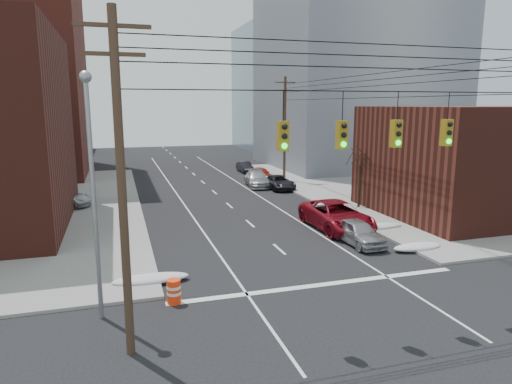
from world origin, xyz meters
TOP-DOWN VIEW (x-y plane):
  - ground at (0.00, 0.00)m, footprint 160.00×160.00m
  - sidewalk_ne at (27.00, 27.00)m, footprint 40.00×40.00m
  - building_brick_far at (-26.00, 74.00)m, footprint 22.00×18.00m
  - building_office at (22.00, 44.00)m, footprint 22.00×20.00m
  - building_glass at (24.00, 70.00)m, footprint 20.00×18.00m
  - building_storefront at (18.00, 16.00)m, footprint 16.00×12.00m
  - utility_pole_left at (-8.50, 3.00)m, footprint 2.20×0.28m
  - utility_pole_far at (8.50, 34.00)m, footprint 2.20×0.28m
  - traffic_signals at (0.10, 2.97)m, footprint 17.00×0.42m
  - street_light at (-9.50, 6.00)m, footprint 0.44×0.44m
  - bare_tree at (9.59, 20.00)m, footprint 2.09×2.20m
  - snow_nw at (-7.40, 9.00)m, footprint 3.50×1.08m
  - snow_ne at (7.40, 9.50)m, footprint 3.00×1.08m
  - snow_east_far at (7.40, 14.00)m, footprint 4.00×1.08m
  - red_pickup at (5.08, 14.96)m, footprint 3.15×6.68m
  - parked_car_a at (4.80, 11.60)m, footprint 1.80×4.29m
  - parked_car_b at (4.80, 16.39)m, footprint 2.00×4.29m
  - parked_car_c at (6.40, 29.87)m, footprint 2.31×4.84m
  - parked_car_d at (4.80, 31.87)m, footprint 2.80×5.46m
  - parked_car_e at (6.40, 35.66)m, footprint 2.07×4.22m
  - parked_car_f at (6.28, 41.82)m, footprint 1.38×3.87m
  - lot_car_a at (-14.73, 24.75)m, footprint 4.61×1.82m
  - lot_car_b at (-13.08, 26.77)m, footprint 5.39×3.81m
  - lot_car_c at (-16.03, 20.43)m, footprint 5.49×3.40m
  - construction_barrel at (-6.64, 6.50)m, footprint 0.71×0.71m

SIDE VIEW (x-z plane):
  - ground at x=0.00m, z-range 0.00..0.00m
  - sidewalk_ne at x=27.00m, z-range 0.00..0.15m
  - snow_nw at x=-7.40m, z-range 0.00..0.42m
  - snow_ne at x=7.40m, z-range 0.00..0.42m
  - snow_east_far at x=7.40m, z-range 0.00..0.42m
  - construction_barrel at x=-6.64m, z-range 0.02..1.05m
  - parked_car_f at x=6.28m, z-range 0.00..1.27m
  - parked_car_c at x=6.40m, z-range 0.00..1.33m
  - parked_car_b at x=4.80m, z-range 0.00..1.36m
  - parked_car_e at x=6.40m, z-range 0.00..1.38m
  - parked_car_a at x=4.80m, z-range 0.00..1.45m
  - parked_car_d at x=4.80m, z-range 0.00..1.52m
  - lot_car_b at x=-13.08m, z-range 0.15..1.52m
  - lot_car_c at x=-16.03m, z-range 0.15..1.63m
  - lot_car_a at x=-14.73m, z-range 0.15..1.64m
  - red_pickup at x=5.08m, z-range 0.00..1.84m
  - bare_tree at x=9.59m, z-range -0.15..4.79m
  - building_storefront at x=18.00m, z-range 0.00..8.00m
  - street_light at x=-9.50m, z-range 0.88..10.20m
  - utility_pole_left at x=-8.50m, z-range 0.28..11.28m
  - utility_pole_far at x=8.50m, z-range 0.28..11.28m
  - building_brick_far at x=-26.00m, z-range 0.00..12.00m
  - traffic_signals at x=0.10m, z-range 6.16..8.18m
  - building_glass at x=24.00m, z-range 0.00..22.00m
  - building_office at x=22.00m, z-range 0.00..25.00m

